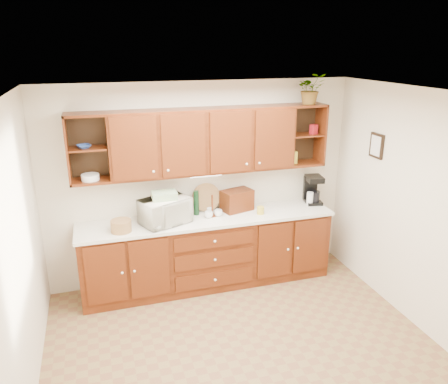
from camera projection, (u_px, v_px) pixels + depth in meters
floor at (245, 352)px, 4.51m from camera, size 4.00×4.00×0.00m
ceiling at (250, 96)px, 3.67m from camera, size 4.00×4.00×0.00m
back_wall at (202, 183)px, 5.68m from camera, size 4.00×0.00×4.00m
left_wall at (15, 267)px, 3.54m from camera, size 0.00×3.50×3.50m
right_wall at (424, 214)px, 4.64m from camera, size 0.00×3.50×3.50m
base_cabinets at (208, 252)px, 5.68m from camera, size 3.20×0.60×0.90m
countertop at (208, 219)px, 5.52m from camera, size 3.24×0.64×0.04m
upper_cabinets at (205, 141)px, 5.34m from camera, size 3.20×0.33×0.80m
undercabinet_light at (206, 175)px, 5.43m from camera, size 0.40×0.05×0.02m
framed_picture at (377, 146)px, 5.28m from camera, size 0.03×0.24×0.30m
wicker_basket at (121, 226)px, 5.07m from camera, size 0.28×0.28×0.14m
microwave at (165, 211)px, 5.29m from camera, size 0.67×0.58×0.31m
towel_stack at (164, 195)px, 5.22m from camera, size 0.30×0.22×0.09m
wine_bottle at (196, 203)px, 5.55m from camera, size 0.09×0.09×0.32m
woven_tray at (207, 210)px, 5.74m from camera, size 0.38×0.11×0.37m
bread_box at (237, 200)px, 5.71m from camera, size 0.45×0.34×0.27m
mug_tree at (212, 213)px, 5.54m from camera, size 0.27×0.26×0.28m
canister_red at (231, 208)px, 5.62m from camera, size 0.11×0.11×0.15m
canister_white at (310, 199)px, 5.91m from camera, size 0.10×0.10×0.18m
canister_yellow at (261, 210)px, 5.61m from camera, size 0.10×0.10×0.10m
coffee_maker at (313, 190)px, 5.97m from camera, size 0.25×0.30×0.39m
bowl_stack at (84, 146)px, 4.92m from camera, size 0.21×0.21×0.04m
plate_stack at (90, 177)px, 5.05m from camera, size 0.21×0.21×0.07m
pantry_box_yellow at (293, 157)px, 5.74m from camera, size 0.09×0.07×0.16m
pantry_box_red at (314, 129)px, 5.69m from camera, size 0.10×0.10×0.13m
potted_plant at (311, 89)px, 5.48m from camera, size 0.39×0.35×0.38m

